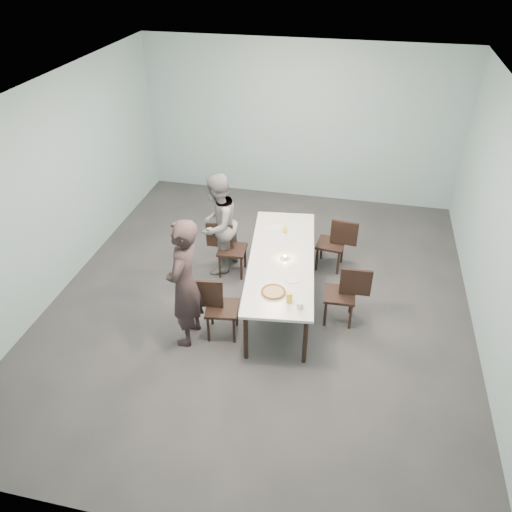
% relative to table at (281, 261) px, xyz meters
% --- Properties ---
extents(ground, '(7.00, 7.00, 0.00)m').
position_rel_table_xyz_m(ground, '(-0.28, -0.05, -0.69)').
color(ground, '#333335').
rests_on(ground, ground).
extents(room_shell, '(6.02, 7.02, 3.01)m').
position_rel_table_xyz_m(room_shell, '(-0.28, -0.05, 1.33)').
color(room_shell, '#95B8BB').
rests_on(room_shell, ground).
extents(table, '(1.21, 2.69, 0.75)m').
position_rel_table_xyz_m(table, '(0.00, 0.00, 0.00)').
color(table, white).
rests_on(table, ground).
extents(chair_near_left, '(0.64, 0.48, 0.87)m').
position_rel_table_xyz_m(chair_near_left, '(-0.71, -0.88, -0.19)').
color(chair_near_left, black).
rests_on(chair_near_left, ground).
extents(chair_far_left, '(0.62, 0.44, 0.87)m').
position_rel_table_xyz_m(chair_far_left, '(-0.94, 0.52, -0.19)').
color(chair_far_left, black).
rests_on(chair_far_left, ground).
extents(chair_near_right, '(0.62, 0.44, 0.87)m').
position_rel_table_xyz_m(chair_near_right, '(0.94, -0.24, -0.19)').
color(chair_near_right, black).
rests_on(chair_near_right, ground).
extents(chair_far_right, '(0.63, 0.46, 0.87)m').
position_rel_table_xyz_m(chair_far_right, '(0.70, 1.01, -0.19)').
color(chair_far_right, black).
rests_on(chair_far_right, ground).
extents(diner_near, '(0.45, 0.67, 1.80)m').
position_rel_table_xyz_m(diner_near, '(-1.05, -1.05, 0.21)').
color(diner_near, black).
rests_on(diner_near, ground).
extents(diner_far, '(0.76, 0.89, 1.63)m').
position_rel_table_xyz_m(diner_far, '(-1.10, 0.59, 0.12)').
color(diner_far, gray).
rests_on(diner_far, ground).
extents(pizza, '(0.34, 0.34, 0.04)m').
position_rel_table_xyz_m(pizza, '(0.04, -0.81, 0.08)').
color(pizza, white).
rests_on(pizza, table).
extents(side_plate, '(0.18, 0.18, 0.01)m').
position_rel_table_xyz_m(side_plate, '(0.22, -0.48, 0.06)').
color(side_plate, white).
rests_on(side_plate, table).
extents(beer_glass, '(0.08, 0.08, 0.15)m').
position_rel_table_xyz_m(beer_glass, '(0.26, -0.95, 0.13)').
color(beer_glass, yellow).
rests_on(beer_glass, table).
extents(water_tumbler, '(0.08, 0.08, 0.09)m').
position_rel_table_xyz_m(water_tumbler, '(0.41, -1.03, 0.10)').
color(water_tumbler, silver).
rests_on(water_tumbler, table).
extents(tealight, '(0.06, 0.06, 0.05)m').
position_rel_table_xyz_m(tealight, '(0.05, -0.01, 0.08)').
color(tealight, silver).
rests_on(tealight, table).
extents(amber_tumbler, '(0.07, 0.07, 0.08)m').
position_rel_table_xyz_m(amber_tumbler, '(-0.08, 0.69, 0.10)').
color(amber_tumbler, yellow).
rests_on(amber_tumbler, table).
extents(menu, '(0.32, 0.25, 0.01)m').
position_rel_table_xyz_m(menu, '(-0.26, 0.78, 0.06)').
color(menu, silver).
rests_on(menu, table).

